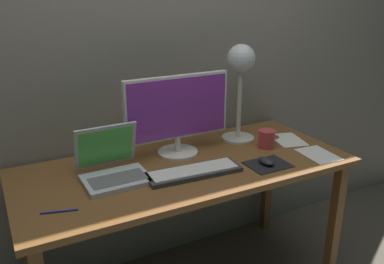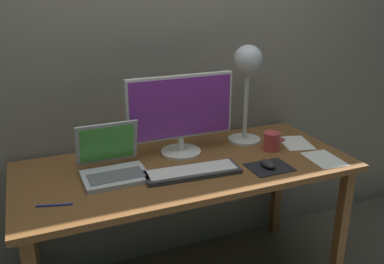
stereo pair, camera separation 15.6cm
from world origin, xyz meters
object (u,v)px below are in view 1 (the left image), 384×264
monitor (177,112)px  desk_lamp (241,71)px  keyboard_main (194,172)px  laptop (111,163)px  coffee_mug (266,139)px  mouse (266,161)px  pen (59,211)px

monitor → desk_lamp: size_ratio=1.04×
monitor → keyboard_main: monitor is taller
laptop → coffee_mug: bearing=-2.6°
coffee_mug → desk_lamp: bearing=113.0°
keyboard_main → laptop: 0.37m
keyboard_main → coffee_mug: (0.50, 0.11, 0.04)m
desk_lamp → mouse: desk_lamp is taller
monitor → desk_lamp: (0.39, 0.03, 0.16)m
desk_lamp → laptop: bearing=-170.6°
laptop → coffee_mug: laptop is taller
mouse → pen: mouse is taller
monitor → keyboard_main: 0.33m
keyboard_main → pen: 0.61m
laptop → pen: (-0.27, -0.21, -0.06)m
coffee_mug → pen: bearing=-171.2°
laptop → coffee_mug: (0.83, -0.04, -0.02)m
monitor → keyboard_main: (-0.04, -0.25, -0.21)m
mouse → coffee_mug: bearing=52.8°
coffee_mug → pen: size_ratio=0.88×
mouse → laptop: bearing=162.0°
desk_lamp → mouse: size_ratio=5.48×
monitor → coffee_mug: size_ratio=4.45×
mouse → coffee_mug: 0.24m
desk_lamp → mouse: (-0.07, -0.35, -0.37)m
desk_lamp → pen: desk_lamp is taller
monitor → laptop: monitor is taller
laptop → desk_lamp: desk_lamp is taller
mouse → coffee_mug: (0.14, 0.19, 0.03)m
keyboard_main → pen: keyboard_main is taller
desk_lamp → monitor: bearing=-175.5°
mouse → desk_lamp: bearing=78.4°
monitor → laptop: size_ratio=1.89×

